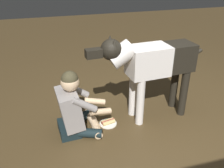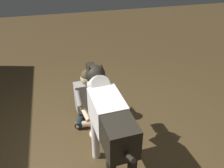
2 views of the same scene
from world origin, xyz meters
TOP-DOWN VIEW (x-y plane):
  - ground_plane at (0.00, 0.00)m, footprint 13.89×13.89m
  - person_sitting_on_floor at (1.06, -0.27)m, footprint 0.65×0.58m
  - large_dog at (0.07, -0.34)m, footprint 1.54×0.38m
  - hot_dog_on_plate at (0.64, -0.30)m, footprint 0.22×0.22m

SIDE VIEW (x-z plane):
  - ground_plane at x=0.00m, z-range 0.00..0.00m
  - hot_dog_on_plate at x=0.64m, z-range 0.00..0.06m
  - person_sitting_on_floor at x=1.06m, z-range -0.07..0.74m
  - large_dog at x=0.07m, z-range 0.19..1.34m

